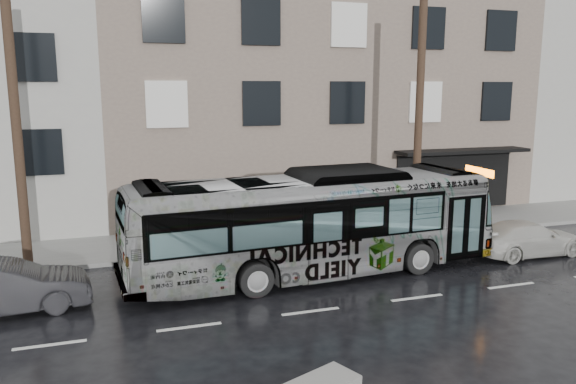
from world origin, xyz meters
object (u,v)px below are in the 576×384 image
(sign_post, at_px, (440,202))
(bus, at_px, (313,224))
(utility_pole_front, at_px, (419,119))
(dark_sedan, at_px, (5,288))
(white_sedan, at_px, (527,238))
(utility_pole_rear, at_px, (16,127))

(sign_post, bearing_deg, bus, -155.40)
(utility_pole_front, relative_size, dark_sedan, 2.12)
(utility_pole_front, height_order, bus, utility_pole_front)
(utility_pole_front, bearing_deg, white_sedan, -52.62)
(utility_pole_rear, bearing_deg, white_sedan, -11.40)
(sign_post, height_order, dark_sedan, sign_post)
(utility_pole_rear, bearing_deg, dark_sedan, -92.30)
(utility_pole_front, relative_size, sign_post, 3.75)
(utility_pole_front, bearing_deg, dark_sedan, -166.30)
(bus, relative_size, dark_sedan, 2.80)
(utility_pole_front, relative_size, bus, 0.76)
(utility_pole_front, distance_m, utility_pole_rear, 14.00)
(dark_sedan, bearing_deg, utility_pole_rear, -7.69)
(sign_post, xyz_separation_m, white_sedan, (1.45, -3.34, -0.74))
(bus, bearing_deg, utility_pole_front, -65.03)
(bus, bearing_deg, utility_pole_rear, 67.03)
(utility_pole_front, relative_size, white_sedan, 2.15)
(utility_pole_front, bearing_deg, utility_pole_rear, 180.00)
(sign_post, distance_m, bus, 7.15)
(utility_pole_rear, relative_size, dark_sedan, 2.12)
(sign_post, height_order, white_sedan, sign_post)
(utility_pole_rear, height_order, bus, utility_pole_rear)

